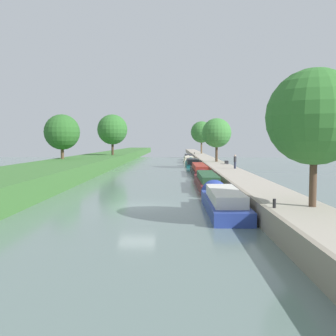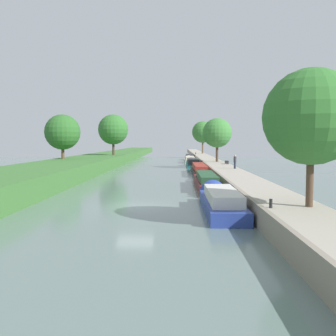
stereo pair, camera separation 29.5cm
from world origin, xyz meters
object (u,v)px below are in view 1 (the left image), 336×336
object	(u,v)px
narrowboat_maroon	(206,181)
narrowboat_cream	(189,160)
narrowboat_black	(199,169)
narrowboat_teal	(192,163)
mooring_bollard_far	(194,153)
person_walking	(235,161)
narrowboat_navy	(188,157)
mooring_bollard_near	(274,203)
park_bench	(227,162)
narrowboat_blue	(222,200)

from	to	relation	value
narrowboat_maroon	narrowboat_cream	world-z (taller)	narrowboat_maroon
narrowboat_black	narrowboat_teal	world-z (taller)	narrowboat_teal
mooring_bollard_far	person_walking	bearing A→B (deg)	-87.42
narrowboat_navy	mooring_bollard_near	distance (m)	72.81
mooring_bollard_near	park_bench	xyz separation A→B (m)	(2.54, 36.53, 0.12)
narrowboat_cream	mooring_bollard_near	world-z (taller)	mooring_bollard_near
mooring_bollard_near	person_walking	bearing A→B (deg)	85.19
narrowboat_navy	park_bench	bearing A→B (deg)	-83.29
narrowboat_maroon	mooring_bollard_far	bearing A→B (deg)	88.22
narrowboat_black	mooring_bollard_far	xyz separation A→B (m)	(1.63, 43.80, 0.83)
narrowboat_navy	mooring_bollard_near	bearing A→B (deg)	-88.64
narrowboat_black	park_bench	world-z (taller)	park_bench
narrowboat_cream	person_walking	distance (m)	34.62
mooring_bollard_near	mooring_bollard_far	xyz separation A→B (m)	(0.00, 77.64, 0.00)
narrowboat_teal	narrowboat_navy	world-z (taller)	narrowboat_teal
narrowboat_teal	narrowboat_navy	xyz separation A→B (m)	(0.17, 23.39, 0.02)
mooring_bollard_near	park_bench	distance (m)	36.62
narrowboat_cream	person_walking	xyz separation A→B (m)	(4.30, -34.32, 1.52)
narrowboat_navy	narrowboat_blue	bearing A→B (deg)	-90.09
narrowboat_blue	narrowboat_black	world-z (taller)	narrowboat_blue
narrowboat_teal	narrowboat_navy	bearing A→B (deg)	89.59
mooring_bollard_near	narrowboat_blue	bearing A→B (deg)	106.80
narrowboat_blue	mooring_bollard_near	distance (m)	6.38
person_walking	park_bench	size ratio (longest dim) A/B	1.11
narrowboat_teal	mooring_bollard_near	bearing A→B (deg)	-87.80
person_walking	narrowboat_blue	bearing A→B (deg)	-101.07
narrowboat_black	narrowboat_teal	xyz separation A→B (m)	(-0.27, 15.56, -0.03)
narrowboat_cream	narrowboat_teal	bearing A→B (deg)	-89.42
narrowboat_black	mooring_bollard_far	bearing A→B (deg)	87.87
person_walking	park_bench	world-z (taller)	person_walking
narrowboat_maroon	mooring_bollard_far	size ratio (longest dim) A/B	29.21
park_bench	person_walking	bearing A→B (deg)	-91.58
mooring_bollard_far	park_bench	bearing A→B (deg)	-86.47
narrowboat_blue	mooring_bollard_far	world-z (taller)	mooring_bollard_far
narrowboat_cream	park_bench	world-z (taller)	park_bench
narrowboat_blue	narrowboat_cream	bearing A→B (deg)	90.20
person_walking	mooring_bollard_near	size ratio (longest dim) A/B	3.69
narrowboat_teal	park_bench	world-z (taller)	park_bench
person_walking	park_bench	xyz separation A→B (m)	(0.26, 9.47, -0.53)
mooring_bollard_far	narrowboat_blue	bearing A→B (deg)	-91.46
narrowboat_black	narrowboat_cream	size ratio (longest dim) A/B	1.41
narrowboat_blue	narrowboat_maroon	xyz separation A→B (m)	(-0.01, 12.45, 0.00)
narrowboat_teal	person_walking	size ratio (longest dim) A/B	6.61
narrowboat_navy	mooring_bollard_far	world-z (taller)	mooring_bollard_far
narrowboat_teal	narrowboat_cream	size ratio (longest dim) A/B	0.97
narrowboat_cream	person_walking	size ratio (longest dim) A/B	6.82
narrowboat_blue	person_walking	size ratio (longest dim) A/B	6.44
narrowboat_maroon	mooring_bollard_near	distance (m)	18.62
narrowboat_teal	person_walking	xyz separation A→B (m)	(4.17, -22.33, 1.50)
narrowboat_black	narrowboat_teal	distance (m)	15.56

